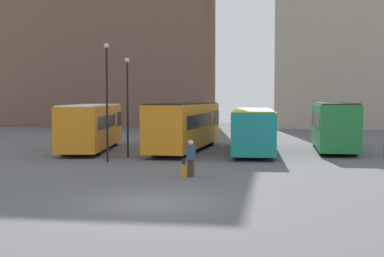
% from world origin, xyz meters
% --- Properties ---
extents(ground_plane, '(160.00, 160.00, 0.00)m').
position_xyz_m(ground_plane, '(0.00, 0.00, 0.00)').
color(ground_plane, '#56565B').
extents(bus_0, '(3.90, 10.62, 3.11)m').
position_xyz_m(bus_0, '(-8.10, 17.16, 1.69)').
color(bus_0, orange).
rests_on(bus_0, ground_plane).
extents(bus_1, '(3.27, 12.49, 3.22)m').
position_xyz_m(bus_1, '(-1.81, 18.19, 1.76)').
color(bus_1, orange).
rests_on(bus_1, ground_plane).
extents(bus_2, '(3.08, 11.10, 2.81)m').
position_xyz_m(bus_2, '(2.74, 17.58, 1.54)').
color(bus_2, '#19847F').
rests_on(bus_2, ground_plane).
extents(bus_3, '(2.56, 9.15, 3.23)m').
position_xyz_m(bus_3, '(8.09, 19.36, 1.74)').
color(bus_3, '#237A38').
rests_on(bus_3, ground_plane).
extents(traveler, '(0.44, 0.44, 1.66)m').
position_xyz_m(traveler, '(0.41, 6.20, 0.99)').
color(traveler, '#4C3828').
rests_on(traveler, ground_plane).
extents(suitcase, '(0.27, 0.32, 0.87)m').
position_xyz_m(suitcase, '(0.18, 5.74, 0.31)').
color(suitcase, '#B27A1E').
rests_on(suitcase, ground_plane).
extents(lamp_post_0, '(0.28, 0.28, 6.55)m').
position_xyz_m(lamp_post_0, '(-4.99, 10.86, 3.79)').
color(lamp_post_0, black).
rests_on(lamp_post_0, ground_plane).
extents(lamp_post_1, '(0.28, 0.28, 5.91)m').
position_xyz_m(lamp_post_1, '(-4.49, 13.24, 3.46)').
color(lamp_post_1, black).
rests_on(lamp_post_1, ground_plane).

